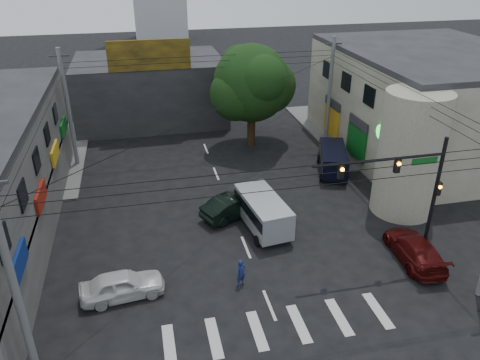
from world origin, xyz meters
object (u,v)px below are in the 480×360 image
object	(u,v)px
street_tree	(252,84)
traffic_gantry	(409,183)
maroon_sedan	(415,249)
traffic_officer	(241,273)
utility_pole_near_left	(12,280)
silver_minivan	(263,213)
utility_pole_far_right	(329,92)
dark_sedan	(235,206)
white_compact	(122,285)
navy_van	(333,161)
utility_pole_far_left	(68,110)

from	to	relation	value
street_tree	traffic_gantry	distance (m)	18.42
maroon_sedan	traffic_officer	world-z (taller)	traffic_officer
utility_pole_near_left	maroon_sedan	bearing A→B (deg)	9.77
traffic_officer	maroon_sedan	bearing A→B (deg)	-28.98
silver_minivan	traffic_officer	bearing A→B (deg)	146.22
utility_pole_near_left	utility_pole_far_right	size ratio (longest dim) A/B	1.00
utility_pole_near_left	dark_sedan	bearing A→B (deg)	43.70
white_compact	utility_pole_near_left	bearing A→B (deg)	129.93
navy_van	utility_pole_far_left	bearing A→B (deg)	91.75
traffic_gantry	utility_pole_near_left	bearing A→B (deg)	-169.20
utility_pole_far_left	silver_minivan	size ratio (longest dim) A/B	1.82
utility_pole_far_right	maroon_sedan	xyz separation A→B (m)	(-1.68, -17.17, -3.89)
utility_pole_far_left	navy_van	xyz separation A→B (m)	(19.29, -5.65, -3.64)
utility_pole_far_left	white_compact	distance (m)	17.57
dark_sedan	utility_pole_far_right	bearing A→B (deg)	-69.60
maroon_sedan	street_tree	bearing A→B (deg)	-70.40
silver_minivan	navy_van	xyz separation A→B (m)	(7.31, 6.55, -0.08)
navy_van	traffic_officer	size ratio (longest dim) A/B	3.32
street_tree	silver_minivan	world-z (taller)	street_tree
street_tree	navy_van	xyz separation A→B (m)	(4.79, -6.65, -4.51)
traffic_officer	dark_sedan	bearing A→B (deg)	51.49
silver_minivan	navy_van	bearing A→B (deg)	-55.51
utility_pole_far_right	traffic_gantry	bearing A→B (deg)	-98.94
traffic_gantry	utility_pole_near_left	xyz separation A→B (m)	(-18.32, -3.50, -0.23)
silver_minivan	utility_pole_far_right	bearing A→B (deg)	-43.85
street_tree	traffic_officer	world-z (taller)	street_tree
utility_pole_near_left	dark_sedan	xyz separation A→B (m)	(10.61, 10.14, -3.86)
silver_minivan	navy_van	world-z (taller)	silver_minivan
street_tree	navy_van	world-z (taller)	street_tree
maroon_sedan	traffic_officer	size ratio (longest dim) A/B	3.24
utility_pole_far_right	utility_pole_near_left	bearing A→B (deg)	-135.69
traffic_gantry	utility_pole_near_left	size ratio (longest dim) A/B	0.78
silver_minivan	navy_van	distance (m)	9.81
traffic_gantry	white_compact	xyz separation A→B (m)	(-14.76, 0.24, -4.13)
navy_van	maroon_sedan	bearing A→B (deg)	-161.78
dark_sedan	navy_van	size ratio (longest dim) A/B	0.93
street_tree	white_compact	xyz separation A→B (m)	(-10.94, -17.76, -4.77)
dark_sedan	traffic_officer	distance (m)	6.95
traffic_gantry	maroon_sedan	bearing A→B (deg)	-9.73
street_tree	utility_pole_far_right	size ratio (longest dim) A/B	0.95
utility_pole_near_left	traffic_officer	world-z (taller)	utility_pole_near_left
street_tree	navy_van	size ratio (longest dim) A/B	1.69
traffic_gantry	utility_pole_far_left	size ratio (longest dim) A/B	0.78
traffic_gantry	traffic_officer	bearing A→B (deg)	-178.62
white_compact	navy_van	bearing A→B (deg)	-61.19
traffic_gantry	utility_pole_near_left	distance (m)	18.66
street_tree	dark_sedan	bearing A→B (deg)	-108.91
silver_minivan	traffic_officer	size ratio (longest dim) A/B	3.27
maroon_sedan	silver_minivan	distance (m)	8.87
utility_pole_far_left	utility_pole_far_right	distance (m)	21.00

